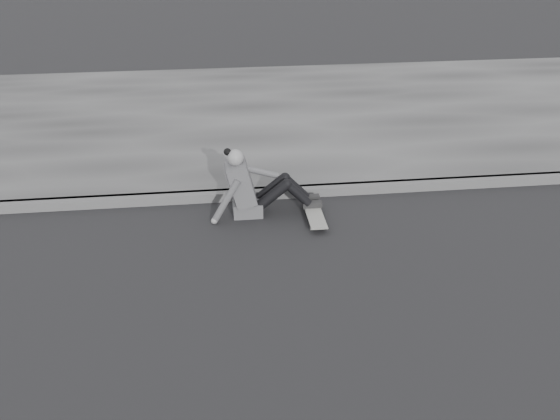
{
  "coord_description": "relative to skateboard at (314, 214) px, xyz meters",
  "views": [
    {
      "loc": [
        -0.02,
        -4.7,
        3.68
      ],
      "look_at": [
        0.69,
        1.26,
        0.5
      ],
      "focal_mm": 40.0,
      "sensor_mm": 36.0,
      "label": 1
    }
  ],
  "objects": [
    {
      "name": "skateboard",
      "position": [
        0.0,
        0.0,
        0.0
      ],
      "size": [
        0.2,
        0.78,
        0.09
      ],
      "color": "#9B9B96",
      "rests_on": "ground"
    },
    {
      "name": "curb",
      "position": [
        -1.19,
        0.67,
        -0.01
      ],
      "size": [
        24.0,
        0.16,
        0.12
      ],
      "primitive_type": "cube",
      "color": "#505050",
      "rests_on": "ground"
    },
    {
      "name": "seated_woman",
      "position": [
        -0.73,
        0.25,
        0.29
      ],
      "size": [
        1.38,
        0.46,
        0.88
      ],
      "color": "#4B4B4D",
      "rests_on": "ground"
    },
    {
      "name": "sidewalk",
      "position": [
        -1.19,
        3.69,
        -0.01
      ],
      "size": [
        24.0,
        6.0,
        0.12
      ],
      "primitive_type": "cube",
      "color": "#3E3E3E",
      "rests_on": "ground"
    },
    {
      "name": "ground",
      "position": [
        -1.19,
        -1.91,
        -0.07
      ],
      "size": [
        80.0,
        80.0,
        0.0
      ],
      "primitive_type": "plane",
      "color": "black",
      "rests_on": "ground"
    }
  ]
}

